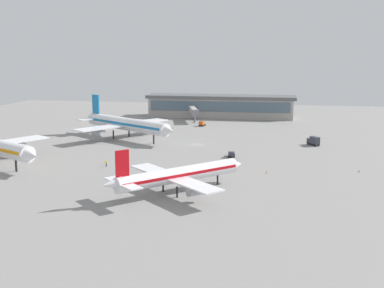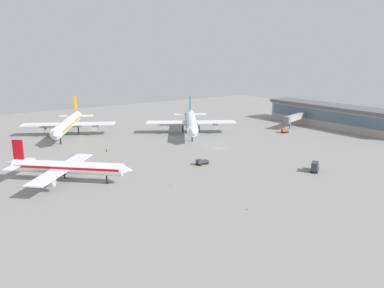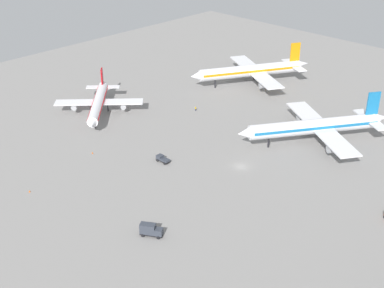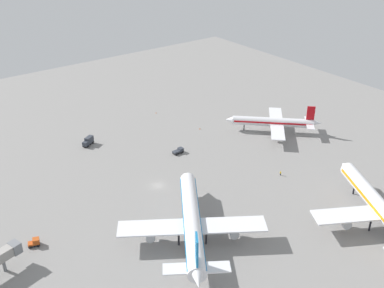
% 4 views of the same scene
% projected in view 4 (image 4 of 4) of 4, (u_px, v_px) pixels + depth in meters
% --- Properties ---
extents(ground, '(288.00, 288.00, 0.00)m').
position_uv_depth(ground, '(158.00, 185.00, 156.34)').
color(ground, gray).
extents(airplane_at_gate, '(31.26, 32.33, 12.32)m').
position_uv_depth(airplane_at_gate, '(274.00, 122.00, 191.66)').
color(airplane_at_gate, white).
rests_on(airplane_at_gate, ground).
extents(airplane_taxiing, '(46.40, 39.07, 16.07)m').
position_uv_depth(airplane_taxiing, '(192.00, 221.00, 129.01)').
color(airplane_taxiing, white).
rests_on(airplane_taxiing, ground).
extents(airplane_distant, '(48.04, 40.17, 16.08)m').
position_uv_depth(airplane_distant, '(380.00, 208.00, 134.93)').
color(airplane_distant, white).
rests_on(airplane_distant, ground).
extents(catering_truck, '(4.54, 5.77, 3.30)m').
position_uv_depth(catering_truck, '(88.00, 141.00, 182.09)').
color(catering_truck, black).
rests_on(catering_truck, ground).
extents(pushback_tractor, '(2.40, 4.50, 1.90)m').
position_uv_depth(pushback_tractor, '(179.00, 151.00, 176.38)').
color(pushback_tractor, black).
rests_on(pushback_tractor, ground).
extents(baggage_tug, '(3.06, 3.64, 2.30)m').
position_uv_depth(baggage_tug, '(35.00, 242.00, 128.16)').
color(baggage_tug, black).
rests_on(baggage_tug, ground).
extents(ground_crew_worker, '(0.58, 0.39, 1.67)m').
position_uv_depth(ground_crew_worker, '(280.00, 173.00, 161.86)').
color(ground_crew_worker, '#1E2338').
rests_on(ground_crew_worker, ground).
extents(safety_cone_near_gate, '(0.44, 0.44, 0.60)m').
position_uv_depth(safety_cone_near_gate, '(200.00, 129.00, 195.58)').
color(safety_cone_near_gate, '#EA590C').
rests_on(safety_cone_near_gate, ground).
extents(safety_cone_mid_apron, '(0.44, 0.44, 0.60)m').
position_uv_depth(safety_cone_mid_apron, '(156.00, 113.00, 210.69)').
color(safety_cone_mid_apron, '#EA590C').
rests_on(safety_cone_mid_apron, ground).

